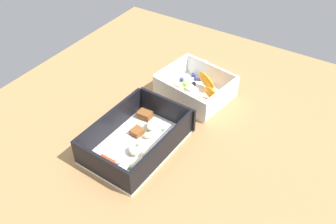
# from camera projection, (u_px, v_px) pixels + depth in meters

# --- Properties ---
(table_surface) EXTENTS (0.80, 0.80, 0.02)m
(table_surface) POSITION_uv_depth(u_px,v_px,m) (173.00, 118.00, 0.82)
(table_surface) COLOR #9E7547
(table_surface) RESTS_ON ground
(pasta_container) EXTENTS (0.21, 0.14, 0.06)m
(pasta_container) POSITION_uv_depth(u_px,v_px,m) (137.00, 140.00, 0.73)
(pasta_container) COLOR white
(pasta_container) RESTS_ON table_surface
(fruit_bowl) EXTENTS (0.15, 0.17, 0.06)m
(fruit_bowl) POSITION_uv_depth(u_px,v_px,m) (195.00, 89.00, 0.85)
(fruit_bowl) COLOR white
(fruit_bowl) RESTS_ON table_surface
(paper_cup_liner) EXTENTS (0.03, 0.03, 0.02)m
(paper_cup_liner) POSITION_uv_depth(u_px,v_px,m) (202.00, 67.00, 0.94)
(paper_cup_liner) COLOR white
(paper_cup_liner) RESTS_ON table_surface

